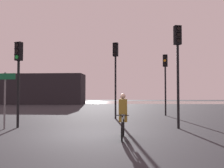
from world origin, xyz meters
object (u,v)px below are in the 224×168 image
traffic_light_center (115,66)px  traffic_light_far_right (165,73)px  direction_sign_post (5,92)px  traffic_light_near_left (18,68)px  distant_building (34,89)px  cyclist (123,116)px  traffic_light_near_right (178,57)px

traffic_light_center → traffic_light_far_right: traffic_light_center is taller
traffic_light_far_right → direction_sign_post: size_ratio=1.75×
traffic_light_near_left → traffic_light_center: 6.49m
distant_building → cyclist: distant_building is taller
traffic_light_center → cyclist: traffic_light_center is taller
distant_building → cyclist: bearing=-63.1°
traffic_light_far_right → cyclist: bearing=92.4°
traffic_light_near_right → cyclist: 4.54m
traffic_light_near_left → cyclist: (5.11, -2.55, -2.06)m
traffic_light_far_right → direction_sign_post: (-8.35, -7.78, -1.46)m
distant_building → traffic_light_far_right: bearing=-48.0°
distant_building → traffic_light_near_right: traffic_light_near_right is taller
traffic_light_near_right → traffic_light_far_right: traffic_light_near_right is taller
traffic_light_near_left → traffic_light_center: bearing=-114.6°
traffic_light_far_right → direction_sign_post: traffic_light_far_right is taller
traffic_light_center → traffic_light_near_left: bearing=63.2°
direction_sign_post → traffic_light_near_right: bearing=-167.0°
traffic_light_near_left → traffic_light_center: traffic_light_center is taller
traffic_light_near_left → traffic_light_center: size_ratio=0.82×
traffic_light_near_left → cyclist: size_ratio=2.41×
traffic_light_near_left → direction_sign_post: (-0.36, -0.59, -1.18)m
traffic_light_center → traffic_light_far_right: bearing=-129.3°
traffic_light_center → direction_sign_post: (-4.77, -5.32, -1.74)m
direction_sign_post → cyclist: size_ratio=1.52×
traffic_light_far_right → cyclist: size_ratio=2.66×
distant_building → direction_sign_post: distant_building is taller
direction_sign_post → traffic_light_far_right: bearing=-130.2°
distant_building → traffic_light_center: 26.61m
traffic_light_near_right → direction_sign_post: bearing=-8.3°
traffic_light_near_right → traffic_light_center: traffic_light_center is taller
traffic_light_near_right → traffic_light_far_right: (0.36, 6.92, -0.18)m
distant_building → traffic_light_center: (14.36, -22.37, 1.06)m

